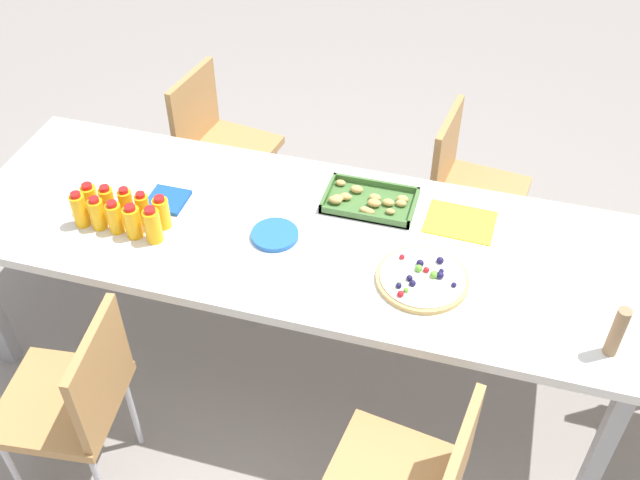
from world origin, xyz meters
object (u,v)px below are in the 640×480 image
Objects in this scene: juice_bottle_3 at (133,222)px; napkin_stack at (167,200)px; juice_bottle_4 at (153,225)px; juice_bottle_5 at (90,199)px; juice_bottle_8 at (143,208)px; juice_bottle_9 at (162,213)px; chair_far_left at (217,139)px; party_table at (296,241)px; chair_far_right at (467,183)px; juice_bottle_0 at (80,210)px; cardboard_tube at (617,332)px; chair_near_left at (76,396)px; paper_folder at (460,222)px; snack_tray at (369,201)px; juice_bottle_6 at (108,202)px; juice_bottle_1 at (97,214)px; fruit_pizza at (422,278)px; juice_bottle_7 at (127,205)px; juice_bottle_2 at (115,217)px; plate_stack at (275,235)px.

napkin_stack is (0.03, 0.21, -0.06)m from juice_bottle_3.
juice_bottle_5 is at bearing 164.64° from juice_bottle_4.
juice_bottle_9 reaches higher than juice_bottle_8.
juice_bottle_8 reaches higher than chair_far_left.
juice_bottle_3 is at bearing 177.94° from juice_bottle_4.
chair_far_right is at bearing 53.68° from party_table.
juice_bottle_8 reaches higher than chair_far_right.
juice_bottle_0 is 1.92m from cardboard_tube.
juice_bottle_9 is (0.06, 0.65, 0.30)m from chair_near_left.
juice_bottle_3 reaches higher than paper_folder.
snack_tray is at bearing 25.40° from juice_bottle_9.
juice_bottle_8 is 0.15m from napkin_stack.
juice_bottle_8 is at bearing 14.03° from chair_far_left.
cardboard_tube reaches higher than party_table.
napkin_stack is (0.01, 0.79, 0.24)m from chair_near_left.
juice_bottle_3 is 0.23m from juice_bottle_5.
juice_bottle_6 is at bearing -48.42° from chair_far_right.
snack_tray is (0.95, 0.41, -0.05)m from juice_bottle_1.
juice_bottle_5 is at bearing 13.15° from chair_near_left.
juice_bottle_1 is 0.28m from napkin_stack.
party_table is at bearing 48.15° from chair_far_left.
fruit_pizza is (1.07, 0.06, -0.05)m from juice_bottle_3.
chair_near_left is at bearing 12.34° from chair_far_left.
juice_bottle_7 is at bearing 4.60° from juice_bottle_6.
juice_bottle_2 is (-1.22, -0.96, 0.30)m from chair_far_right.
chair_far_right is 1.53m from juice_bottle_3.
plate_stack is at bearing -137.85° from party_table.
juice_bottle_6 reaches higher than fruit_pizza.
juice_bottle_0 is at bearing -157.75° from snack_tray.
snack_tray is 2.37× the size of napkin_stack.
napkin_stack is at bearing 103.43° from juice_bottle_4.
paper_folder is at bearing 8.46° from chair_far_right.
party_table is at bearing 13.44° from juice_bottle_0.
chair_far_right is 1.36m from napkin_stack.
juice_bottle_1 is 0.43× the size of fruit_pizza.
juice_bottle_1 is at bearing 179.34° from juice_bottle_2.
chair_near_left is at bearing -80.79° from juice_bottle_2.
juice_bottle_1 is 0.99× the size of juice_bottle_3.
juice_bottle_9 is 0.99m from fruit_pizza.
juice_bottle_3 is at bearing -27.93° from juice_bottle_6.
chair_near_left is 5.74× the size of juice_bottle_7.
party_table is 0.96m from chair_near_left.
juice_bottle_2 is at bearing -117.28° from napkin_stack.
juice_bottle_0 is 0.30m from juice_bottle_4.
juice_bottle_5 is at bearing 90.27° from juice_bottle_0.
juice_bottle_1 is 1.03× the size of juice_bottle_8.
juice_bottle_0 is at bearing 178.96° from juice_bottle_4.
napkin_stack is (-0.77, -0.20, -0.01)m from snack_tray.
juice_bottle_4 is (0.16, -0.01, 0.01)m from juice_bottle_2.
juice_bottle_7 reaches higher than juice_bottle_2.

